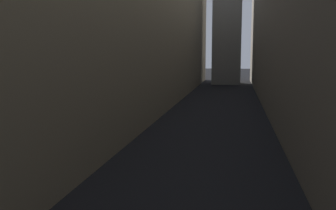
{
  "coord_description": "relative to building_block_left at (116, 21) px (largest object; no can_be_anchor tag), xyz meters",
  "views": [
    {
      "loc": [
        2.2,
        5.59,
        6.58
      ],
      "look_at": [
        0.0,
        18.13,
        4.89
      ],
      "focal_mm": 41.64,
      "sensor_mm": 36.0,
      "label": 1
    }
  ],
  "objects": [
    {
      "name": "ground_plane",
      "position": [
        11.72,
        -2.0,
        -10.34
      ],
      "size": [
        264.0,
        264.0,
        0.0
      ],
      "primitive_type": "plane",
      "color": "black"
    },
    {
      "name": "building_block_left",
      "position": [
        0.0,
        0.0,
        0.0
      ],
      "size": [
        12.45,
        108.0,
        20.69
      ],
      "primitive_type": "cube",
      "color": "gray",
      "rests_on": "ground"
    }
  ]
}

